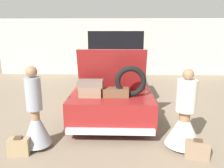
% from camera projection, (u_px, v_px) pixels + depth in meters
% --- Properties ---
extents(ground_plane, '(40.00, 40.00, 0.00)m').
position_uv_depth(ground_plane, '(113.00, 104.00, 6.87)').
color(ground_plane, '#7F705B').
extents(garage_wall_back, '(12.00, 0.14, 2.80)m').
position_uv_depth(garage_wall_back, '(116.00, 47.00, 11.08)').
color(garage_wall_back, beige).
rests_on(garage_wall_back, ground_plane).
extents(car, '(1.93, 5.01, 1.84)m').
position_uv_depth(car, '(113.00, 85.00, 6.72)').
color(car, maroon).
rests_on(car, ground_plane).
extents(person_left, '(0.56, 0.56, 1.63)m').
position_uv_depth(person_left, '(36.00, 120.00, 4.20)').
color(person_left, '#997051').
rests_on(person_left, ground_plane).
extents(person_right, '(0.71, 0.71, 1.58)m').
position_uv_depth(person_right, '(184.00, 121.00, 4.20)').
color(person_right, '#997051').
rests_on(person_right, ground_plane).
extents(suitcase_beside_left_person, '(0.40, 0.24, 0.36)m').
position_uv_depth(suitcase_beside_left_person, '(19.00, 146.00, 4.04)').
color(suitcase_beside_left_person, '#9E8460').
rests_on(suitcase_beside_left_person, ground_plane).
extents(suitcase_beside_right_person, '(0.45, 0.24, 0.38)m').
position_uv_depth(suitcase_beside_right_person, '(197.00, 150.00, 3.91)').
color(suitcase_beside_right_person, '#8C7259').
rests_on(suitcase_beside_right_person, ground_plane).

